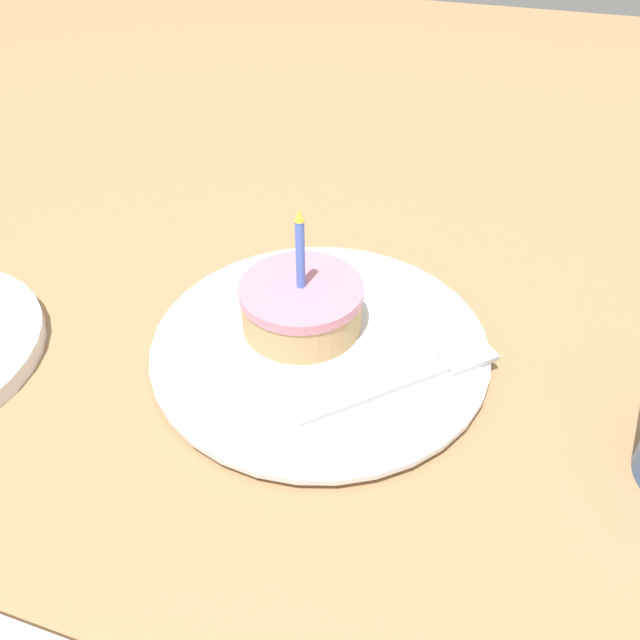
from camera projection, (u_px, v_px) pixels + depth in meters
ground_plane at (305, 347)px, 0.57m from camera, size 2.40×2.40×0.04m
plate at (320, 344)px, 0.53m from camera, size 0.28×0.28×0.01m
cake_slice at (300, 305)px, 0.53m from camera, size 0.10×0.10×0.11m
fork at (414, 377)px, 0.49m from camera, size 0.14×0.13×0.00m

